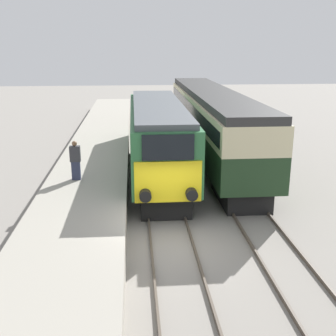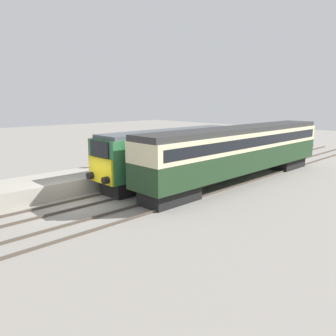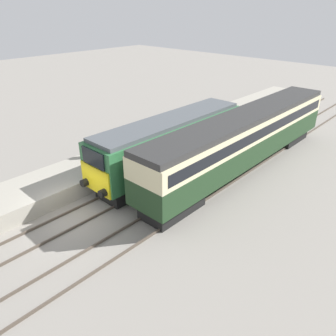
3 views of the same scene
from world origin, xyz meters
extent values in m
plane|color=gray|center=(0.00, 0.00, 0.00)|extent=(120.00, 120.00, 0.00)
cube|color=#9E998C|center=(-3.30, 8.00, 0.51)|extent=(3.50, 50.00, 1.01)
cube|color=#4C4238|center=(-0.72, 5.00, 0.07)|extent=(0.07, 60.00, 0.14)
cube|color=#4C4238|center=(0.72, 5.00, 0.07)|extent=(0.07, 60.00, 0.14)
cube|color=#4C4238|center=(2.68, 5.00, 0.07)|extent=(0.07, 60.00, 0.14)
cube|color=#4C4238|center=(4.12, 5.00, 0.07)|extent=(0.07, 60.00, 0.14)
cube|color=black|center=(0.00, 4.23, 0.50)|extent=(2.03, 4.00, 1.00)
cube|color=black|center=(0.00, 11.56, 0.50)|extent=(2.03, 4.00, 1.00)
cube|color=#2D6B3D|center=(0.00, 7.89, 2.30)|extent=(2.70, 12.33, 2.61)
cube|color=yellow|center=(0.00, 1.69, 1.78)|extent=(2.48, 0.10, 1.56)
cube|color=black|center=(0.00, 1.69, 3.09)|extent=(1.89, 0.10, 0.94)
cube|color=#4C5156|center=(0.00, 7.89, 3.73)|extent=(2.38, 11.83, 0.24)
cylinder|color=black|center=(-0.85, 1.48, 1.35)|extent=(0.44, 0.35, 0.44)
cylinder|color=black|center=(0.85, 1.48, 1.35)|extent=(0.44, 0.35, 0.44)
cube|color=black|center=(3.40, 4.26, 0.47)|extent=(1.89, 3.60, 0.95)
cube|color=black|center=(3.40, 18.87, 0.47)|extent=(1.89, 3.60, 0.95)
cube|color=#1E381E|center=(3.40, 11.57, 1.72)|extent=(2.70, 19.01, 1.55)
cube|color=beige|center=(3.40, 11.57, 3.10)|extent=(2.71, 19.01, 1.21)
cube|color=black|center=(3.40, 11.57, 3.10)|extent=(2.75, 18.25, 0.67)
cube|color=#2D2D2D|center=(3.40, 11.57, 3.89)|extent=(2.48, 19.01, 0.36)
cube|color=#2D334C|center=(-3.74, 4.70, 1.42)|extent=(0.36, 0.24, 0.81)
cube|color=#333338|center=(-3.74, 4.70, 2.16)|extent=(0.44, 0.26, 0.67)
sphere|color=brown|center=(-3.74, 4.70, 2.60)|extent=(0.22, 0.22, 0.22)
camera|label=1|loc=(-1.22, -12.94, 6.62)|focal=45.00mm
camera|label=2|loc=(16.66, -8.82, 5.92)|focal=35.00mm
camera|label=3|loc=(13.69, -7.18, 10.45)|focal=35.00mm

